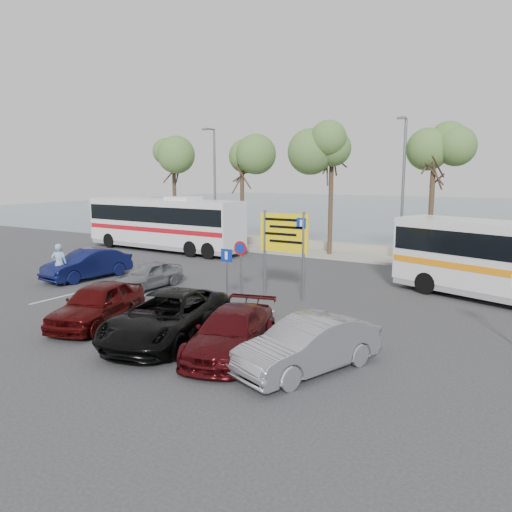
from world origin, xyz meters
The scene contains 22 objects.
ground centered at (0.00, 0.00, 0.00)m, with size 120.00×120.00×0.00m, color #302F32.
kerb_strip centered at (0.00, 14.00, 0.07)m, with size 44.00×2.40×0.15m, color #9C998E.
seawall centered at (0.00, 16.00, 0.30)m, with size 48.00×0.80×0.60m, color #A99F87.
sea centered at (0.00, 60.00, 0.01)m, with size 140.00×140.00×0.00m, color #3E5764.
tree_far_left centered at (-14.00, 14.00, 6.33)m, with size 3.20×3.20×7.60m.
tree_left centered at (-8.00, 14.00, 6.00)m, with size 3.20×3.20×7.20m.
tree_mid centered at (-1.50, 14.00, 6.65)m, with size 3.20×3.20×8.00m.
tree_right centered at (4.50, 14.00, 6.17)m, with size 3.20×3.20×7.40m.
street_lamp_left centered at (-10.00, 13.52, 4.60)m, with size 0.45×1.15×8.01m.
street_lamp_right centered at (3.00, 13.52, 4.60)m, with size 0.45×1.15×8.01m.
direction_sign centered at (1.00, 3.20, 2.43)m, with size 2.20×0.12×3.60m.
sign_no_stop centered at (-0.60, 2.38, 1.58)m, with size 0.60×0.08×2.35m.
sign_parking centered at (-0.20, 0.79, 1.47)m, with size 0.50×0.07×2.25m.
lane_markings centered at (-1.14, -1.00, 0.00)m, with size 12.02×4.20×0.01m, color silver, non-canonical shape.
coach_bus_left centered at (-12.00, 10.50, 1.70)m, with size 11.86×2.92×3.67m.
car_silver_a centered at (-5.00, 1.50, 0.61)m, with size 1.43×3.57×1.21m, color gray.
car_blue centered at (-9.00, 1.50, 0.72)m, with size 1.53×4.40×1.45m, color #0F1649.
car_maroon centered at (2.90, -3.50, 0.64)m, with size 1.78×4.39×1.27m, color #440B0E.
car_red centered at (-2.60, -3.50, 0.72)m, with size 1.71×4.24×1.45m, color #460A0A.
suv_black centered at (0.50, -3.50, 0.74)m, with size 2.46×5.33×1.48m, color black.
car_silver_b centered at (5.30, -3.50, 0.70)m, with size 1.48×4.23×1.39m, color gray.
pedestrian_near centered at (-9.00, -0.10, 0.97)m, with size 0.71×0.46×1.93m, color #859FC1.
Camera 1 is at (10.57, -14.79, 5.07)m, focal length 35.00 mm.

